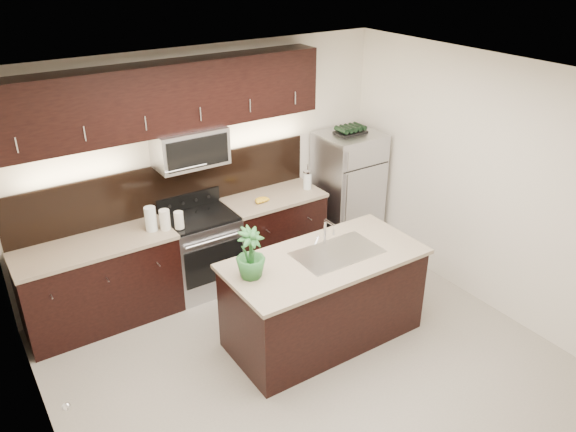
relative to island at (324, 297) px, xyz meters
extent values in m
plane|color=gray|center=(-0.37, -0.20, -0.47)|extent=(4.50, 4.50, 0.00)
cube|color=beige|center=(-0.37, 1.80, 0.88)|extent=(4.50, 0.02, 2.70)
cube|color=beige|center=(-0.37, -2.20, 0.88)|extent=(4.50, 0.02, 2.70)
cube|color=beige|center=(-2.62, -0.20, 0.88)|extent=(0.02, 4.00, 2.70)
cube|color=beige|center=(1.88, -0.20, 0.88)|extent=(0.02, 4.00, 2.70)
cube|color=white|center=(-0.37, -0.20, 2.23)|extent=(4.50, 4.00, 0.02)
sphere|color=silver|center=(-2.57, -0.68, 0.53)|extent=(0.06, 0.06, 0.06)
cube|color=black|center=(-2.61, 0.55, 1.18)|extent=(0.01, 0.32, 0.46)
cube|color=white|center=(-2.60, 0.55, 1.18)|extent=(0.00, 0.24, 0.36)
cube|color=black|center=(-1.78, 1.49, -0.02)|extent=(1.57, 0.62, 0.90)
cube|color=black|center=(0.34, 1.49, -0.02)|extent=(1.16, 0.62, 0.90)
cube|color=#B2B2B7|center=(-0.62, 1.49, -0.02)|extent=(0.76, 0.62, 0.90)
cube|color=black|center=(-0.62, 1.49, 0.44)|extent=(0.76, 0.60, 0.03)
cube|color=beige|center=(-1.78, 1.49, 0.45)|extent=(1.59, 0.65, 0.04)
cube|color=beige|center=(0.34, 1.49, 0.45)|extent=(1.18, 0.65, 0.04)
cube|color=black|center=(-0.82, 1.79, 0.75)|extent=(3.49, 0.02, 0.56)
cube|color=#B2B2B7|center=(-0.62, 1.60, 1.23)|extent=(0.76, 0.40, 0.40)
cube|color=black|center=(-0.82, 1.64, 1.78)|extent=(3.49, 0.33, 0.70)
cube|color=black|center=(0.00, 0.00, -0.02)|extent=(1.90, 0.90, 0.90)
cube|color=beige|center=(0.00, 0.00, 0.45)|extent=(1.96, 0.96, 0.04)
cube|color=silver|center=(0.15, 0.00, 0.47)|extent=(0.84, 0.50, 0.01)
cylinder|color=silver|center=(0.15, 0.21, 0.59)|extent=(0.03, 0.03, 0.24)
cylinder|color=silver|center=(0.15, 0.14, 0.74)|extent=(0.02, 0.14, 0.02)
cylinder|color=silver|center=(0.15, 0.07, 0.69)|extent=(0.02, 0.02, 0.10)
cube|color=#B2B2B7|center=(1.43, 1.43, 0.29)|extent=(0.74, 0.67, 1.53)
cube|color=black|center=(1.43, 1.43, 1.07)|extent=(0.38, 0.23, 0.03)
cylinder|color=black|center=(1.29, 1.43, 1.12)|extent=(0.06, 0.22, 0.06)
cylinder|color=black|center=(1.36, 1.43, 1.12)|extent=(0.06, 0.22, 0.06)
cylinder|color=black|center=(1.43, 1.43, 1.12)|extent=(0.06, 0.22, 0.06)
cylinder|color=black|center=(1.50, 1.43, 1.12)|extent=(0.06, 0.22, 0.06)
cylinder|color=black|center=(1.58, 1.43, 1.12)|extent=(0.06, 0.22, 0.06)
imported|color=#255D29|center=(-0.76, 0.09, 0.71)|extent=(0.33, 0.33, 0.48)
cylinder|color=silver|center=(-1.19, 1.44, 0.60)|extent=(0.12, 0.12, 0.26)
cylinder|color=silver|center=(-1.06, 1.38, 0.58)|extent=(0.11, 0.11, 0.22)
cylinder|color=silver|center=(-0.92, 1.33, 0.56)|extent=(0.10, 0.10, 0.19)
cylinder|color=silver|center=(0.80, 1.44, 0.57)|extent=(0.10, 0.10, 0.20)
cylinder|color=silver|center=(0.80, 1.44, 0.68)|extent=(0.11, 0.11, 0.02)
cylinder|color=silver|center=(0.80, 1.44, 0.73)|extent=(0.01, 0.01, 0.08)
ellipsoid|color=gold|center=(0.08, 1.41, 0.50)|extent=(0.19, 0.16, 0.06)
camera|label=1|loc=(-2.84, -3.69, 3.22)|focal=35.00mm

